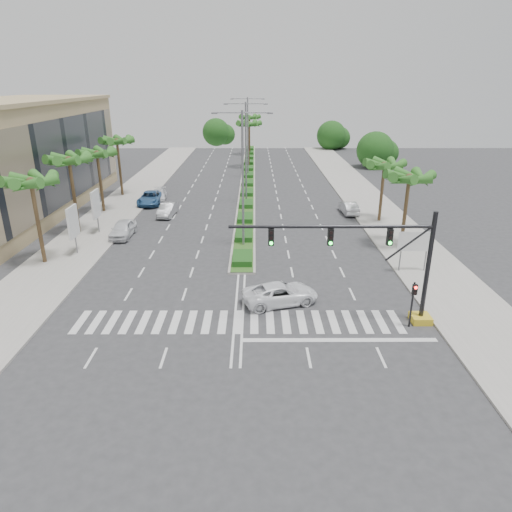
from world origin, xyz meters
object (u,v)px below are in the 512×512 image
(car_parked_b, at_px, (168,210))
(car_parked_c, at_px, (151,198))
(car_parked_d, at_px, (159,195))
(car_right, at_px, (349,208))
(car_parked_a, at_px, (123,229))
(car_crossing, at_px, (280,294))

(car_parked_b, bearing_deg, car_parked_c, 125.18)
(car_parked_b, xyz_separation_m, car_parked_d, (-2.44, 7.23, -0.05))
(car_parked_c, bearing_deg, car_parked_d, 71.93)
(car_parked_c, height_order, car_right, car_parked_c)
(car_parked_b, distance_m, car_parked_d, 7.63)
(car_parked_c, xyz_separation_m, car_right, (23.60, -4.42, -0.07))
(car_parked_a, xyz_separation_m, car_crossing, (14.57, -14.31, -0.08))
(car_parked_d, xyz_separation_m, car_right, (22.99, -6.35, 0.04))
(car_crossing, bearing_deg, car_parked_a, 28.86)
(car_parked_a, distance_m, car_parked_d, 14.61)
(car_parked_a, distance_m, car_right, 25.00)
(car_parked_d, relative_size, car_crossing, 0.88)
(car_parked_d, height_order, car_right, car_right)
(car_parked_c, bearing_deg, car_parked_a, -90.45)
(car_parked_a, bearing_deg, car_parked_d, 88.36)
(car_parked_d, bearing_deg, car_parked_b, -77.34)
(car_parked_a, height_order, car_right, car_parked_a)
(car_parked_d, bearing_deg, car_parked_a, -98.37)
(car_crossing, height_order, car_right, car_crossing)
(car_right, bearing_deg, car_parked_c, -14.24)
(car_parked_b, distance_m, car_parked_c, 6.11)
(car_parked_c, height_order, car_crossing, car_parked_c)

